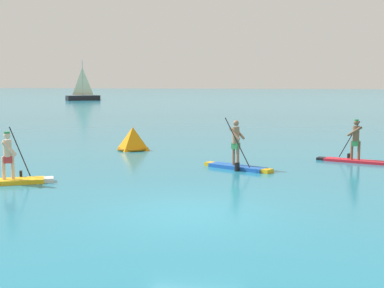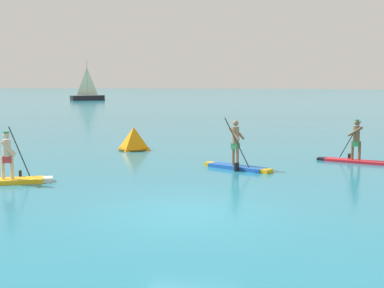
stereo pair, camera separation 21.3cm
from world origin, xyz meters
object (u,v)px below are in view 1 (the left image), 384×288
at_px(sailboat_left_horizon, 83,96).
at_px(paddleboarder_near_left, 6,174).
at_px(paddleboarder_far_right, 357,153).
at_px(race_marker_buoy, 133,140).
at_px(paddleboarder_mid_center, 237,159).

bearing_deg(sailboat_left_horizon, paddleboarder_near_left, -111.13).
distance_m(paddleboarder_near_left, paddleboarder_far_right, 13.22).
relative_size(race_marker_buoy, sailboat_left_horizon, 0.22).
distance_m(paddleboarder_near_left, race_marker_buoy, 8.87).
relative_size(paddleboarder_near_left, paddleboarder_mid_center, 1.05).
bearing_deg(paddleboarder_far_right, sailboat_left_horizon, -39.51).
distance_m(paddleboarder_mid_center, sailboat_left_horizon, 74.24).
bearing_deg(paddleboarder_far_right, paddleboarder_near_left, 50.37).
height_order(paddleboarder_far_right, sailboat_left_horizon, sailboat_left_horizon).
bearing_deg(race_marker_buoy, paddleboarder_mid_center, -37.99).
xyz_separation_m(paddleboarder_near_left, race_marker_buoy, (1.15, 8.79, 0.18)).
distance_m(paddleboarder_far_right, sailboat_left_horizon, 74.19).
bearing_deg(paddleboarder_mid_center, paddleboarder_far_right, 58.48).
bearing_deg(sailboat_left_horizon, paddleboarder_far_right, -101.02).
bearing_deg(paddleboarder_mid_center, sailboat_left_horizon, 145.96).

